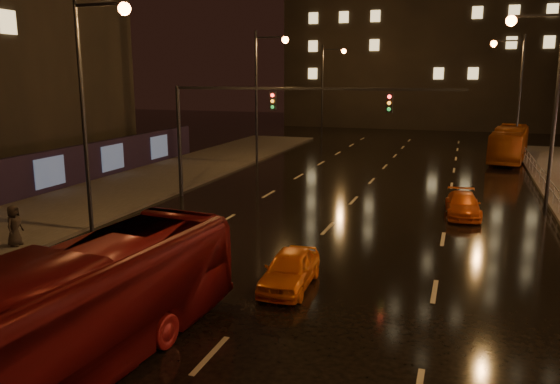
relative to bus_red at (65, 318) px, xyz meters
name	(u,v)px	position (x,y,z in m)	size (l,w,h in m)	color
ground	(346,209)	(2.53, 18.00, -1.50)	(140.00, 140.00, 0.00)	black
sidewalk_left	(66,209)	(-10.97, 13.00, -1.42)	(7.00, 70.00, 0.15)	#38332D
traffic_signal	(254,114)	(-2.53, 18.00, 3.24)	(15.31, 0.32, 6.20)	black
bus_red	(65,318)	(0.00, 0.00, 0.00)	(2.52, 10.76, 3.00)	maroon
bus_curb	(509,144)	(11.53, 38.27, -0.12)	(2.31, 9.89, 2.75)	#83390D
taxi_near	(290,269)	(3.03, 6.86, -0.89)	(1.44, 3.57, 1.22)	orange
taxi_far	(463,205)	(8.25, 18.38, -0.94)	(1.56, 3.84, 1.11)	#C84E12
pedestrian_c	(14,226)	(-8.47, 7.14, -0.53)	(0.80, 0.52, 1.64)	black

